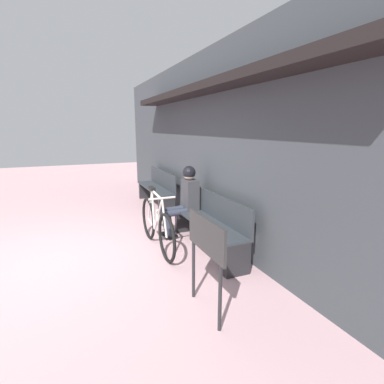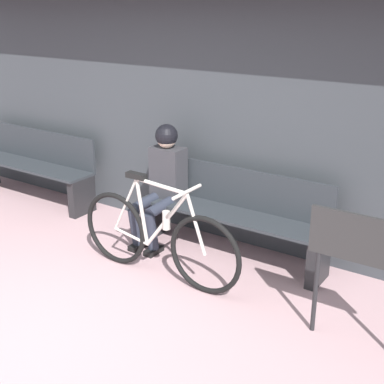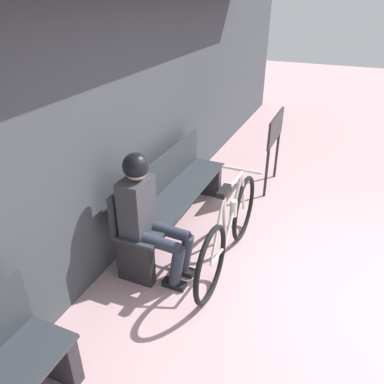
{
  "view_description": "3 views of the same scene",
  "coord_description": "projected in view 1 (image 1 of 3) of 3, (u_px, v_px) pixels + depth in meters",
  "views": [
    {
      "loc": [
        4.5,
        0.14,
        1.9
      ],
      "look_at": [
        0.45,
        1.85,
        0.94
      ],
      "focal_mm": 28.0,
      "sensor_mm": 36.0,
      "label": 1
    },
    {
      "loc": [
        2.86,
        -2.09,
        2.42
      ],
      "look_at": [
        0.26,
        1.76,
        0.74
      ],
      "focal_mm": 50.0,
      "sensor_mm": 36.0,
      "label": 2
    },
    {
      "loc": [
        -2.74,
        0.53,
        2.46
      ],
      "look_at": [
        0.27,
        1.82,
        0.66
      ],
      "focal_mm": 35.0,
      "sensor_mm": 36.0,
      "label": 3
    }
  ],
  "objects": [
    {
      "name": "storefront_wall",
      "position": [
        217.0,
        142.0,
        5.0
      ],
      "size": [
        12.0,
        0.56,
        3.2
      ],
      "color": "#3D4247",
      "rests_on": "ground_plane"
    },
    {
      "name": "bicycle",
      "position": [
        157.0,
        225.0,
        4.71
      ],
      "size": [
        1.73,
        0.4,
        0.96
      ],
      "color": "black",
      "rests_on": "ground_plane"
    },
    {
      "name": "signboard",
      "position": [
        206.0,
        244.0,
        2.98
      ],
      "size": [
        0.79,
        0.04,
        1.03
      ],
      "color": "#232326",
      "rests_on": "ground_plane"
    },
    {
      "name": "person_seated",
      "position": [
        185.0,
        196.0,
        5.27
      ],
      "size": [
        0.34,
        0.63,
        1.24
      ],
      "color": "#2D3342",
      "rests_on": "ground_plane"
    },
    {
      "name": "park_bench_far",
      "position": [
        157.0,
        189.0,
        7.32
      ],
      "size": [
        1.92,
        0.42,
        0.87
      ],
      "color": "#2D3338",
      "rests_on": "ground_plane"
    },
    {
      "name": "ground_plane",
      "position": [
        64.0,
        259.0,
        4.4
      ],
      "size": [
        24.0,
        24.0,
        0.0
      ],
      "primitive_type": "plane",
      "color": "#C69EA3"
    },
    {
      "name": "park_bench_near",
      "position": [
        210.0,
        223.0,
        4.69
      ],
      "size": [
        1.94,
        0.42,
        0.87
      ],
      "color": "#2D3338",
      "rests_on": "ground_plane"
    }
  ]
}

